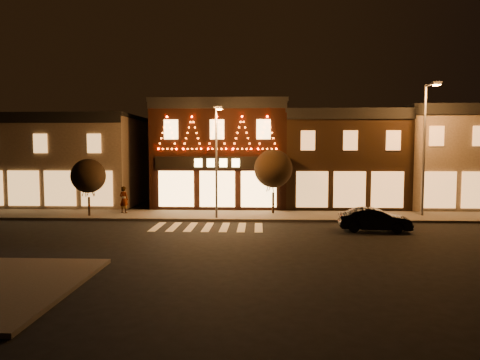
{
  "coord_description": "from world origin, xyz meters",
  "views": [
    {
      "loc": [
        2.97,
        -20.8,
        4.61
      ],
      "look_at": [
        1.91,
        4.0,
        2.79
      ],
      "focal_mm": 32.02,
      "sensor_mm": 36.0,
      "label": 1
    }
  ],
  "objects": [
    {
      "name": "ground",
      "position": [
        0.0,
        0.0,
        0.0
      ],
      "size": [
        120.0,
        120.0,
        0.0
      ],
      "primitive_type": "plane",
      "color": "black",
      "rests_on": "ground"
    },
    {
      "name": "building_pulp",
      "position": [
        0.0,
        13.98,
        4.16
      ],
      "size": [
        10.2,
        8.34,
        8.3
      ],
      "color": "black",
      "rests_on": "ground"
    },
    {
      "name": "dark_sedan",
      "position": [
        9.48,
        3.21,
        0.65
      ],
      "size": [
        4.01,
        1.65,
        1.29
      ],
      "primitive_type": "imported",
      "rotation": [
        0.0,
        0.0,
        1.5
      ],
      "color": "black",
      "rests_on": "ground"
    },
    {
      "name": "streetlamp_mid",
      "position": [
        0.32,
        6.4,
        4.3
      ],
      "size": [
        0.63,
        1.62,
        7.08
      ],
      "rotation": [
        0.0,
        0.0,
        -0.23
      ],
      "color": "#59595E",
      "rests_on": "sidewalk_far"
    },
    {
      "name": "building_right_b",
      "position": [
        18.5,
        13.99,
        3.91
      ],
      "size": [
        9.2,
        8.28,
        7.8
      ],
      "color": "brown",
      "rests_on": "ground"
    },
    {
      "name": "sidewalk_far",
      "position": [
        2.0,
        8.0,
        0.07
      ],
      "size": [
        44.0,
        4.0,
        0.15
      ],
      "primitive_type": "cube",
      "color": "#47423D",
      "rests_on": "ground"
    },
    {
      "name": "building_left",
      "position": [
        -13.0,
        13.99,
        3.66
      ],
      "size": [
        12.2,
        8.28,
        7.3
      ],
      "color": "brown",
      "rests_on": "ground"
    },
    {
      "name": "building_right_a",
      "position": [
        9.5,
        13.99,
        3.76
      ],
      "size": [
        9.2,
        8.28,
        7.5
      ],
      "color": "#301F11",
      "rests_on": "ground"
    },
    {
      "name": "streetlamp_right",
      "position": [
        13.97,
        7.9,
        5.24
      ],
      "size": [
        0.54,
        1.97,
        8.67
      ],
      "rotation": [
        0.0,
        0.0,
        0.01
      ],
      "color": "#59595E",
      "rests_on": "sidewalk_far"
    },
    {
      "name": "tree_left",
      "position": [
        -8.33,
        7.11,
        2.81
      ],
      "size": [
        2.27,
        2.27,
        3.8
      ],
      "rotation": [
        0.0,
        0.0,
        -0.09
      ],
      "color": "black",
      "rests_on": "sidewalk_far"
    },
    {
      "name": "tree_right",
      "position": [
        4.01,
        8.73,
        3.24
      ],
      "size": [
        2.64,
        2.64,
        4.41
      ],
      "rotation": [
        0.0,
        0.0,
        -0.05
      ],
      "color": "black",
      "rests_on": "sidewalk_far"
    },
    {
      "name": "pedestrian",
      "position": [
        -6.37,
        8.35,
        1.08
      ],
      "size": [
        0.79,
        0.65,
        1.86
      ],
      "primitive_type": "imported",
      "rotation": [
        0.0,
        0.0,
        2.79
      ],
      "color": "gray",
      "rests_on": "sidewalk_far"
    }
  ]
}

